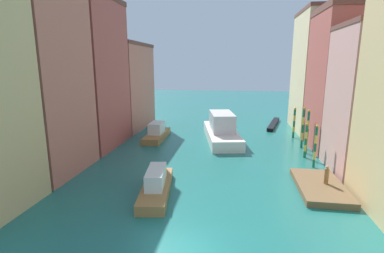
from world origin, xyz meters
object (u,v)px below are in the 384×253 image
Objects in this scene: person_on_dock at (327,175)px; gondola_black at (274,124)px; mooring_pole_0 at (315,146)px; vaporetto_white at (222,130)px; mooring_pole_1 at (306,140)px; mooring_pole_3 at (303,127)px; motorboat_0 at (156,185)px; mooring_pole_2 at (307,131)px; waterfront_dock at (320,186)px; motorboat_1 at (157,133)px; mooring_pole_4 at (294,122)px.

gondola_black is at bearing 92.49° from person_on_dock.
vaporetto_white is (-9.81, 9.64, -0.85)m from mooring_pole_0.
mooring_pole_1 is at bearing -33.94° from vaporetto_white.
mooring_pole_3 is 0.38× the size of vaporetto_white.
mooring_pole_0 reaches higher than motorboat_0.
mooring_pole_2 is at bearing -25.60° from vaporetto_white.
mooring_pole_1 reaches higher than waterfront_dock.
mooring_pole_3 is at bearing 83.17° from mooring_pole_1.
mooring_pole_1 is 19.47m from motorboat_1.
mooring_pole_1 is at bearing -92.65° from mooring_pole_4.
mooring_pole_3 is 10.48m from vaporetto_white.
vaporetto_white reaches higher than gondola_black.
mooring_pole_3 is at bearing 90.10° from mooring_pole_2.
vaporetto_white is at bearing 154.40° from mooring_pole_2.
mooring_pole_0 is at bearing 30.23° from motorboat_0.
vaporetto_white reaches higher than motorboat_0.
mooring_pole_4 is 0.42× the size of gondola_black.
mooring_pole_3 is 0.67× the size of motorboat_1.
mooring_pole_2 is 1.01× the size of mooring_pole_3.
waterfront_dock is 0.52× the size of vaporetto_white.
motorboat_0 is at bearing -168.22° from person_on_dock.
gondola_black is (-1.73, 8.12, -1.95)m from mooring_pole_4.
mooring_pole_4 is 19.42m from motorboat_1.
mooring_pole_1 is 0.77× the size of mooring_pole_3.
mooring_pole_3 is 19.24m from motorboat_1.
waterfront_dock is 4.47× the size of person_on_dock.
person_on_dock is at bearing -93.04° from mooring_pole_3.
mooring_pole_1 is at bearing 85.68° from waterfront_dock.
mooring_pole_4 is 25.13m from motorboat_0.
waterfront_dock is 13.62m from motorboat_0.
gondola_black is (8.32, 10.77, -1.14)m from vaporetto_white.
gondola_black is at bearing 91.46° from waterfront_dock.
person_on_dock is 17.71m from mooring_pole_4.
mooring_pole_2 is 11.28m from vaporetto_white.
vaporetto_white is at bearing 166.07° from mooring_pole_3.
person_on_dock is 14.09m from motorboat_0.
mooring_pole_2 reaches higher than waterfront_dock.
mooring_pole_2 is 0.39× the size of vaporetto_white.
motorboat_0 is at bearing -125.03° from mooring_pole_4.
mooring_pole_4 reaches higher than motorboat_0.
mooring_pole_0 is at bearing 86.04° from person_on_dock.
vaporetto_white is at bearing -165.24° from mooring_pole_4.
gondola_black is (-1.49, 20.41, -1.98)m from mooring_pole_0.
mooring_pole_4 is at bearing 88.02° from person_on_dock.
motorboat_1 is (-17.30, -11.68, 0.56)m from gondola_black.
vaporetto_white is 1.71× the size of motorboat_0.
waterfront_dock is at bearing -94.32° from mooring_pole_1.
waterfront_dock is 8.85m from mooring_pole_1.
motorboat_0 is (-13.79, -2.88, -0.50)m from person_on_dock.
motorboat_1 reaches higher than waterfront_dock.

